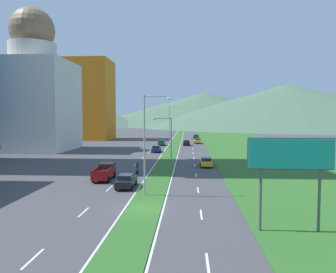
{
  "coord_description": "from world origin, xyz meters",
  "views": [
    {
      "loc": [
        3.97,
        -28.85,
        8.37
      ],
      "look_at": [
        0.51,
        26.68,
        4.85
      ],
      "focal_mm": 34.88,
      "sensor_mm": 36.0,
      "label": 1
    }
  ],
  "objects_px": {
    "street_lamp_mid": "(169,136)",
    "pickup_truck_0": "(105,172)",
    "billboard_roadside": "(291,159)",
    "street_lamp_near": "(147,139)",
    "car_1": "(196,136)",
    "car_2": "(198,141)",
    "motorcycle_rider": "(137,169)",
    "car_6": "(206,162)",
    "car_4": "(126,181)",
    "car_0": "(187,143)",
    "car_5": "(161,143)",
    "car_3": "(156,149)",
    "street_lamp_far": "(170,125)"
  },
  "relations": [
    {
      "from": "car_6",
      "to": "pickup_truck_0",
      "type": "distance_m",
      "value": 18.37
    },
    {
      "from": "street_lamp_far",
      "to": "car_5",
      "type": "relative_size",
      "value": 2.42
    },
    {
      "from": "car_6",
      "to": "motorcycle_rider",
      "type": "xyz_separation_m",
      "value": [
        -10.33,
        -7.45,
        -0.0
      ]
    },
    {
      "from": "street_lamp_near",
      "to": "street_lamp_mid",
      "type": "height_order",
      "value": "street_lamp_near"
    },
    {
      "from": "street_lamp_mid",
      "to": "car_0",
      "type": "distance_m",
      "value": 34.14
    },
    {
      "from": "street_lamp_mid",
      "to": "car_2",
      "type": "height_order",
      "value": "street_lamp_mid"
    },
    {
      "from": "car_2",
      "to": "motorcycle_rider",
      "type": "distance_m",
      "value": 53.54
    },
    {
      "from": "motorcycle_rider",
      "to": "billboard_roadside",
      "type": "bearing_deg",
      "value": -147.34
    },
    {
      "from": "car_4",
      "to": "car_3",
      "type": "bearing_deg",
      "value": 0.24
    },
    {
      "from": "car_2",
      "to": "street_lamp_near",
      "type": "bearing_deg",
      "value": -6.22
    },
    {
      "from": "car_4",
      "to": "car_2",
      "type": "bearing_deg",
      "value": -9.24
    },
    {
      "from": "car_5",
      "to": "pickup_truck_0",
      "type": "bearing_deg",
      "value": 176.16
    },
    {
      "from": "street_lamp_near",
      "to": "car_0",
      "type": "bearing_deg",
      "value": 86.27
    },
    {
      "from": "street_lamp_far",
      "to": "car_0",
      "type": "bearing_deg",
      "value": 65.09
    },
    {
      "from": "car_3",
      "to": "car_5",
      "type": "relative_size",
      "value": 0.96
    },
    {
      "from": "street_lamp_near",
      "to": "billboard_roadside",
      "type": "relative_size",
      "value": 1.54
    },
    {
      "from": "car_6",
      "to": "car_0",
      "type": "bearing_deg",
      "value": -174.87
    },
    {
      "from": "car_0",
      "to": "car_4",
      "type": "height_order",
      "value": "car_4"
    },
    {
      "from": "street_lamp_mid",
      "to": "billboard_roadside",
      "type": "xyz_separation_m",
      "value": [
        10.78,
        -34.97,
        0.56
      ]
    },
    {
      "from": "car_2",
      "to": "car_4",
      "type": "distance_m",
      "value": 62.52
    },
    {
      "from": "street_lamp_mid",
      "to": "street_lamp_far",
      "type": "height_order",
      "value": "street_lamp_far"
    },
    {
      "from": "car_4",
      "to": "car_6",
      "type": "distance_m",
      "value": 19.47
    },
    {
      "from": "street_lamp_mid",
      "to": "street_lamp_near",
      "type": "bearing_deg",
      "value": -91.86
    },
    {
      "from": "car_0",
      "to": "car_5",
      "type": "distance_m",
      "value": 7.15
    },
    {
      "from": "street_lamp_near",
      "to": "car_1",
      "type": "xyz_separation_m",
      "value": [
        7.18,
        87.3,
        -5.2
      ]
    },
    {
      "from": "street_lamp_mid",
      "to": "street_lamp_far",
      "type": "bearing_deg",
      "value": 92.48
    },
    {
      "from": "street_lamp_mid",
      "to": "pickup_truck_0",
      "type": "xyz_separation_m",
      "value": [
        -7.48,
        -16.64,
        -3.77
      ]
    },
    {
      "from": "billboard_roadside",
      "to": "pickup_truck_0",
      "type": "relative_size",
      "value": 1.26
    },
    {
      "from": "car_1",
      "to": "car_4",
      "type": "xyz_separation_m",
      "value": [
        -10.1,
        -83.69,
        0.03
      ]
    },
    {
      "from": "street_lamp_mid",
      "to": "car_6",
      "type": "xyz_separation_m",
      "value": [
        6.47,
        -4.68,
        -4.01
      ]
    },
    {
      "from": "car_3",
      "to": "car_4",
      "type": "distance_m",
      "value": 37.23
    },
    {
      "from": "pickup_truck_0",
      "to": "car_1",
      "type": "bearing_deg",
      "value": -9.93
    },
    {
      "from": "car_6",
      "to": "pickup_truck_0",
      "type": "bearing_deg",
      "value": -49.4
    },
    {
      "from": "car_2",
      "to": "car_3",
      "type": "bearing_deg",
      "value": -22.62
    },
    {
      "from": "car_2",
      "to": "pickup_truck_0",
      "type": "relative_size",
      "value": 0.8
    },
    {
      "from": "car_5",
      "to": "motorcycle_rider",
      "type": "distance_m",
      "value": 45.47
    },
    {
      "from": "street_lamp_mid",
      "to": "car_4",
      "type": "bearing_deg",
      "value": -99.95
    },
    {
      "from": "street_lamp_mid",
      "to": "billboard_roadside",
      "type": "height_order",
      "value": "street_lamp_mid"
    },
    {
      "from": "pickup_truck_0",
      "to": "billboard_roadside",
      "type": "bearing_deg",
      "value": -135.13
    },
    {
      "from": "car_4",
      "to": "street_lamp_near",
      "type": "bearing_deg",
      "value": -140.99
    },
    {
      "from": "car_2",
      "to": "motorcycle_rider",
      "type": "bearing_deg",
      "value": -10.96
    },
    {
      "from": "car_2",
      "to": "car_6",
      "type": "distance_m",
      "value": 45.12
    },
    {
      "from": "pickup_truck_0",
      "to": "car_6",
      "type": "bearing_deg",
      "value": -49.4
    },
    {
      "from": "billboard_roadside",
      "to": "car_5",
      "type": "bearing_deg",
      "value": 102.31
    },
    {
      "from": "street_lamp_near",
      "to": "pickup_truck_0",
      "type": "bearing_deg",
      "value": 129.0
    },
    {
      "from": "street_lamp_mid",
      "to": "car_3",
      "type": "bearing_deg",
      "value": 103.69
    },
    {
      "from": "billboard_roadside",
      "to": "car_3",
      "type": "relative_size",
      "value": 1.59
    },
    {
      "from": "street_lamp_near",
      "to": "car_3",
      "type": "height_order",
      "value": "street_lamp_near"
    },
    {
      "from": "street_lamp_near",
      "to": "car_5",
      "type": "relative_size",
      "value": 2.36
    },
    {
      "from": "car_4",
      "to": "car_6",
      "type": "height_order",
      "value": "car_4"
    }
  ]
}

